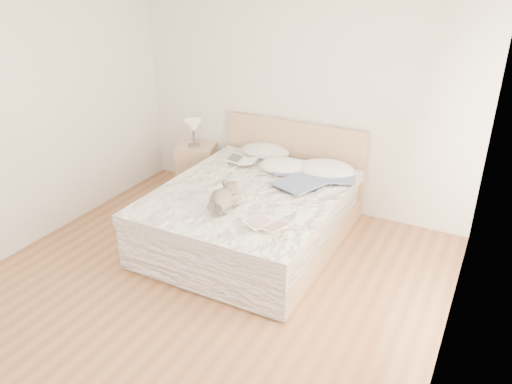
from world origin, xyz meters
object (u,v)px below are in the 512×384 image
bed (255,213)px  nightstand (197,166)px  table_lamp (193,127)px  childrens_book (268,225)px  teddy_bear (221,205)px  photo_book (242,160)px

bed → nightstand: 1.50m
table_lamp → childrens_book: (1.76, -1.50, -0.17)m
bed → nightstand: bed is taller
table_lamp → childrens_book: table_lamp is taller
childrens_book → teddy_bear: (-0.52, 0.11, 0.02)m
table_lamp → photo_book: (0.85, -0.31, -0.17)m
teddy_bear → table_lamp: bearing=123.4°
nightstand → teddy_bear: (1.22, -1.40, 0.37)m
nightstand → childrens_book: childrens_book is taller
photo_book → childrens_book: bearing=-60.2°
table_lamp → nightstand: bearing=45.6°
teddy_bear → nightstand: bearing=122.8°
bed → teddy_bear: bearing=-93.3°
nightstand → teddy_bear: size_ratio=1.58×
childrens_book → teddy_bear: teddy_bear is taller
childrens_book → bed: bearing=146.7°
table_lamp → photo_book: bearing=-20.0°
photo_book → childrens_book: size_ratio=1.05×
table_lamp → bed: bearing=-32.4°
nightstand → table_lamp: table_lamp is taller
table_lamp → childrens_book: size_ratio=1.00×
nightstand → photo_book: photo_book is taller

